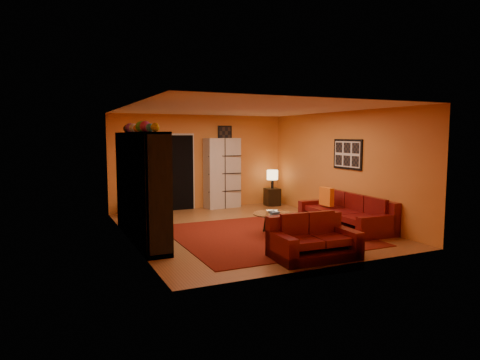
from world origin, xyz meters
name	(u,v)px	position (x,y,z in m)	size (l,w,h in m)	color
floor	(246,229)	(0.00, 0.00, 0.00)	(6.00, 6.00, 0.00)	brown
ceiling	(246,109)	(0.00, 0.00, 2.60)	(6.00, 6.00, 0.00)	white
wall_back	(200,162)	(0.00, 3.00, 1.30)	(6.00, 6.00, 0.00)	orange
wall_front	(331,184)	(0.00, -3.00, 1.30)	(6.00, 6.00, 0.00)	orange
wall_left	(128,174)	(-2.50, 0.00, 1.30)	(6.00, 6.00, 0.00)	orange
wall_right	(340,166)	(2.50, 0.00, 1.30)	(6.00, 6.00, 0.00)	orange
rug	(265,235)	(0.10, -0.70, 0.01)	(3.60, 3.60, 0.01)	#4F0F09
doorway	(176,173)	(-0.70, 2.96, 1.02)	(0.95, 0.10, 2.04)	black
wall_art_right	(348,154)	(2.48, -0.30, 1.60)	(0.03, 1.00, 0.70)	black
wall_art_back	(225,135)	(0.75, 2.98, 2.05)	(0.42, 0.03, 0.52)	black
entertainment_unit	(140,186)	(-2.27, 0.00, 1.05)	(0.45, 3.00, 2.10)	black
tv	(143,190)	(-2.23, 0.01, 0.98)	(0.12, 0.89, 0.51)	black
sofa	(348,215)	(2.14, -0.79, 0.28)	(1.07, 2.43, 0.85)	#530B0C
loveseat	(312,240)	(0.07, -2.42, 0.29)	(1.44, 0.91, 0.85)	#530B0C
throw_pillow	(327,197)	(1.95, -0.24, 0.63)	(0.12, 0.42, 0.42)	orange
coffee_table	(274,216)	(0.30, -0.71, 0.39)	(0.87, 0.87, 0.43)	silver
storage_cabinet	(222,173)	(0.59, 2.80, 0.98)	(0.98, 0.44, 1.96)	beige
bowl_chair	(140,203)	(-1.79, 2.50, 0.32)	(0.75, 0.75, 0.61)	black
side_table	(272,197)	(2.05, 2.52, 0.25)	(0.40, 0.40, 0.50)	black
table_lamp	(272,175)	(2.05, 2.52, 0.88)	(0.32, 0.32, 0.54)	black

